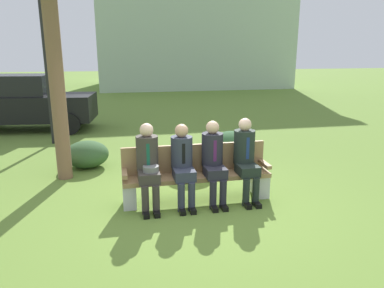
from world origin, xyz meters
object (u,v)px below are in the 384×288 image
Objects in this scene: park_bench at (196,174)px; seated_man_rightmost at (246,155)px; shrub_mid_lawn at (231,143)px; shrub_near_bench at (192,160)px; seated_man_leftmost at (148,162)px; seated_man_centerleft at (183,161)px; building_backdrop at (190,18)px; street_lamp at (45,49)px; shrub_far_lawn at (87,154)px; seated_man_centerright at (214,158)px; parked_car_near at (26,103)px.

seated_man_rightmost reaches higher than park_bench.
shrub_near_bench is at bearing -135.62° from shrub_mid_lawn.
seated_man_leftmost is 1.03× the size of seated_man_centerleft.
building_backdrop is at bearing 81.56° from shrub_mid_lawn.
park_bench is 0.60× the size of street_lamp.
building_backdrop reaches higher than seated_man_rightmost.
shrub_mid_lawn is at bearing 60.35° from park_bench.
shrub_near_bench is at bearing 54.94° from seated_man_leftmost.
seated_man_centerleft is 5.48m from street_lamp.
building_backdrop is at bearing 78.69° from park_bench.
park_bench is at bearing -119.65° from shrub_mid_lawn.
seated_man_leftmost is at bearing -64.96° from street_lamp.
shrub_near_bench is 1.02× the size of shrub_far_lawn.
shrub_mid_lawn is 3.26m from shrub_far_lawn.
seated_man_rightmost is at bearing -39.93° from shrub_far_lawn.
shrub_mid_lawn is (1.12, 2.54, -0.45)m from seated_man_centerright.
seated_man_rightmost is at bearing -53.69° from parked_car_near.
seated_man_leftmost reaches higher than shrub_far_lawn.
seated_man_centerleft is 3.05m from shrub_mid_lawn.
seated_man_centerright is at bearing -55.07° from street_lamp.
shrub_far_lawn is at bearing 133.61° from seated_man_centerright.
park_bench is 2.78m from shrub_mid_lawn.
park_bench is at bearing 28.27° from seated_man_centerleft.
shrub_near_bench is 19.21m from building_backdrop.
seated_man_centerleft is 20.54m from building_backdrop.
parked_car_near reaches higher than shrub_mid_lawn.
shrub_mid_lawn is at bearing 49.73° from seated_man_leftmost.
shrub_far_lawn is at bearing -174.50° from shrub_mid_lawn.
building_backdrop is at bearing 65.96° from street_lamp.
seated_man_centerright reaches higher than shrub_near_bench.
shrub_mid_lawn is 5.14m from street_lamp.
shrub_far_lawn is (-1.09, 2.23, -0.45)m from seated_man_leftmost.
shrub_mid_lawn is (1.18, 1.16, -0.01)m from shrub_near_bench.
building_backdrop is (3.14, 19.75, 3.74)m from seated_man_rightmost.
shrub_near_bench is 0.23× the size of street_lamp.
seated_man_centerright is at bearing 0.36° from seated_man_centerleft.
seated_man_centerleft is 1.03m from seated_man_rightmost.
seated_man_leftmost is at bearing -179.76° from seated_man_centerleft.
seated_man_centerleft is 1.52m from shrub_near_bench.
street_lamp is at bearing 115.04° from seated_man_leftmost.
shrub_mid_lawn is 17.90m from building_backdrop.
building_backdrop is at bearing 78.51° from shrub_near_bench.
seated_man_centerright is 0.54m from seated_man_rightmost.
shrub_far_lawn is (-1.63, 2.23, -0.43)m from seated_man_centerleft.
seated_man_rightmost reaches higher than seated_man_centerright.
shrub_near_bench is at bearing -50.67° from parked_car_near.
shrub_near_bench is 4.86m from street_lamp.
seated_man_rightmost reaches higher than shrub_mid_lawn.
shrub_far_lawn is 3.26m from street_lamp.
parked_car_near is 15.92m from building_backdrop.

